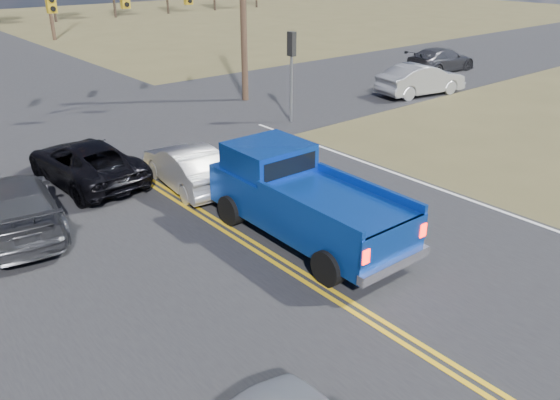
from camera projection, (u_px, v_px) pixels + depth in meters
ground at (431, 357)px, 10.17m from camera, size 160.00×160.00×0.00m
road_main at (167, 193)px, 17.17m from camera, size 14.00×120.00×0.02m
road_cross at (72, 134)px, 22.77m from camera, size 120.00×12.00×0.02m
signal_gantry at (66, 6)px, 20.83m from camera, size 19.60×4.83×10.00m
utility_poles at (60, 3)px, 19.92m from camera, size 19.60×58.32×10.00m
pickup_truck at (301, 199)px, 14.09m from camera, size 2.46×5.99×2.24m
black_suv at (86, 162)px, 17.69m from camera, size 2.60×5.14×1.40m
white_car_queue at (187, 167)px, 17.35m from camera, size 1.91×4.30×1.37m
dgrey_car_queue at (15, 206)px, 14.54m from camera, size 2.83×5.35×1.48m
cross_car_east_near at (421, 80)px, 28.75m from camera, size 2.54×5.16×1.63m
cross_car_east_far at (441, 60)px, 34.51m from camera, size 2.28×5.21×1.49m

